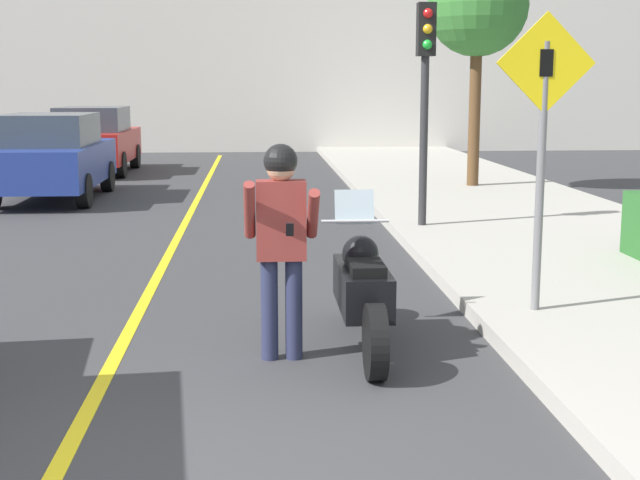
{
  "coord_description": "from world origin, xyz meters",
  "views": [
    {
      "loc": [
        0.6,
        -4.61,
        2.23
      ],
      "look_at": [
        1.13,
        2.96,
        0.91
      ],
      "focal_mm": 50.0,
      "sensor_mm": 36.0,
      "label": 1
    }
  ],
  "objects_px": {
    "parked_car_red": "(94,140)",
    "motorcycle": "(362,290)",
    "street_tree": "(478,7)",
    "crossing_sign": "(543,134)",
    "traffic_light": "(425,71)",
    "person_biker": "(281,228)",
    "parked_car_blue": "(52,156)"
  },
  "relations": [
    {
      "from": "motorcycle",
      "to": "parked_car_red",
      "type": "xyz_separation_m",
      "value": [
        -5.02,
        15.67,
        0.36
      ]
    },
    {
      "from": "motorcycle",
      "to": "traffic_light",
      "type": "relative_size",
      "value": 0.72
    },
    {
      "from": "street_tree",
      "to": "parked_car_red",
      "type": "distance_m",
      "value": 10.26
    },
    {
      "from": "motorcycle",
      "to": "street_tree",
      "type": "xyz_separation_m",
      "value": [
        3.61,
        10.95,
        3.28
      ]
    },
    {
      "from": "crossing_sign",
      "to": "traffic_light",
      "type": "height_order",
      "value": "traffic_light"
    },
    {
      "from": "crossing_sign",
      "to": "traffic_light",
      "type": "xyz_separation_m",
      "value": [
        -0.12,
        5.13,
        0.64
      ]
    },
    {
      "from": "traffic_light",
      "to": "parked_car_red",
      "type": "xyz_separation_m",
      "value": [
        -6.6,
        9.96,
        -1.57
      ]
    },
    {
      "from": "crossing_sign",
      "to": "parked_car_red",
      "type": "height_order",
      "value": "crossing_sign"
    },
    {
      "from": "person_biker",
      "to": "parked_car_red",
      "type": "xyz_separation_m",
      "value": [
        -4.32,
        15.97,
        -0.24
      ]
    },
    {
      "from": "traffic_light",
      "to": "parked_car_blue",
      "type": "distance_m",
      "value": 8.09
    },
    {
      "from": "crossing_sign",
      "to": "traffic_light",
      "type": "bearing_deg",
      "value": 91.4
    },
    {
      "from": "person_biker",
      "to": "traffic_light",
      "type": "relative_size",
      "value": 0.54
    },
    {
      "from": "motorcycle",
      "to": "person_biker",
      "type": "bearing_deg",
      "value": -156.42
    },
    {
      "from": "motorcycle",
      "to": "person_biker",
      "type": "distance_m",
      "value": 0.97
    },
    {
      "from": "crossing_sign",
      "to": "parked_car_red",
      "type": "xyz_separation_m",
      "value": [
        -6.72,
        15.08,
        -0.93
      ]
    },
    {
      "from": "street_tree",
      "to": "parked_car_blue",
      "type": "distance_m",
      "value": 9.01
    },
    {
      "from": "traffic_light",
      "to": "motorcycle",
      "type": "bearing_deg",
      "value": -105.48
    },
    {
      "from": "crossing_sign",
      "to": "street_tree",
      "type": "height_order",
      "value": "street_tree"
    },
    {
      "from": "parked_car_red",
      "to": "motorcycle",
      "type": "bearing_deg",
      "value": -72.24
    },
    {
      "from": "parked_car_blue",
      "to": "street_tree",
      "type": "bearing_deg",
      "value": 4.31
    },
    {
      "from": "crossing_sign",
      "to": "traffic_light",
      "type": "relative_size",
      "value": 0.84
    },
    {
      "from": "street_tree",
      "to": "motorcycle",
      "type": "bearing_deg",
      "value": -108.26
    },
    {
      "from": "person_biker",
      "to": "crossing_sign",
      "type": "height_order",
      "value": "crossing_sign"
    },
    {
      "from": "motorcycle",
      "to": "street_tree",
      "type": "bearing_deg",
      "value": 71.74
    },
    {
      "from": "person_biker",
      "to": "parked_car_blue",
      "type": "relative_size",
      "value": 0.42
    },
    {
      "from": "crossing_sign",
      "to": "street_tree",
      "type": "distance_m",
      "value": 10.72
    },
    {
      "from": "crossing_sign",
      "to": "parked_car_blue",
      "type": "distance_m",
      "value": 11.78
    },
    {
      "from": "motorcycle",
      "to": "person_biker",
      "type": "relative_size",
      "value": 1.31
    },
    {
      "from": "parked_car_blue",
      "to": "parked_car_red",
      "type": "xyz_separation_m",
      "value": [
        -0.14,
        5.36,
        0.0
      ]
    },
    {
      "from": "person_biker",
      "to": "parked_car_blue",
      "type": "distance_m",
      "value": 11.41
    },
    {
      "from": "traffic_light",
      "to": "parked_car_red",
      "type": "bearing_deg",
      "value": 123.54
    },
    {
      "from": "street_tree",
      "to": "parked_car_red",
      "type": "bearing_deg",
      "value": 151.33
    }
  ]
}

